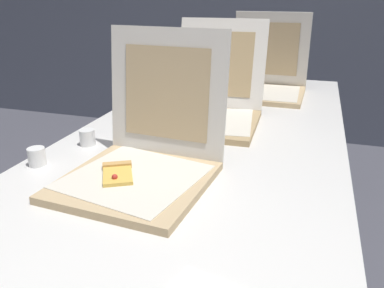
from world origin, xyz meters
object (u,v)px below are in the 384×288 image
at_px(cup_white_mid, 125,118).
at_px(cup_white_near_left, 37,157).
at_px(pizza_box_front, 142,160).
at_px(cup_white_near_center, 87,137).
at_px(pizza_box_back, 266,83).
at_px(table, 201,152).
at_px(pizza_box_middle, 211,108).

bearing_deg(cup_white_mid, cup_white_near_left, -101.12).
distance_m(pizza_box_front, cup_white_near_center, 0.34).
bearing_deg(cup_white_near_center, pizza_box_back, 61.38).
height_order(pizza_box_front, pizza_box_back, pizza_box_front).
distance_m(pizza_box_front, pizza_box_back, 1.11).
bearing_deg(table, cup_white_mid, 165.54).
bearing_deg(cup_white_near_left, pizza_box_front, 2.24).
bearing_deg(pizza_box_front, cup_white_near_left, -173.08).
relative_size(pizza_box_middle, cup_white_near_left, 9.07).
xyz_separation_m(pizza_box_middle, cup_white_near_center, (-0.34, -0.39, -0.03)).
relative_size(pizza_box_back, cup_white_near_left, 7.20).
bearing_deg(cup_white_near_left, table, 38.86).
distance_m(pizza_box_back, cup_white_mid, 0.82).
bearing_deg(pizza_box_middle, cup_white_near_left, -126.35).
distance_m(table, pizza_box_front, 0.35).
height_order(pizza_box_back, cup_white_near_center, pizza_box_back).
xyz_separation_m(pizza_box_back, cup_white_mid, (-0.47, -0.67, -0.03)).
bearing_deg(pizza_box_back, pizza_box_front, -99.68).
xyz_separation_m(table, pizza_box_front, (-0.08, -0.33, 0.10)).
bearing_deg(pizza_box_front, pizza_box_middle, 89.53).
relative_size(pizza_box_front, pizza_box_middle, 0.90).
distance_m(table, cup_white_mid, 0.36).
xyz_separation_m(pizza_box_front, pizza_box_back, (0.21, 1.09, 0.00)).
relative_size(table, pizza_box_middle, 4.68).
bearing_deg(cup_white_near_center, pizza_box_front, -32.11).
relative_size(pizza_box_middle, pizza_box_back, 1.26).
xyz_separation_m(pizza_box_back, cup_white_near_center, (-0.49, -0.91, -0.03)).
distance_m(pizza_box_middle, pizza_box_back, 0.54).
height_order(pizza_box_middle, cup_white_mid, pizza_box_middle).
distance_m(pizza_box_front, cup_white_mid, 0.49).
relative_size(cup_white_near_center, cup_white_near_left, 1.00).
distance_m(cup_white_near_center, cup_white_mid, 0.24).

